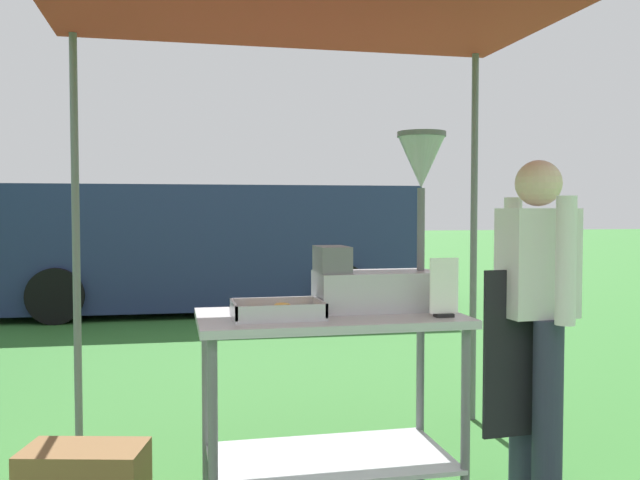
# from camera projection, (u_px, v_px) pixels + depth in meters

# --- Properties ---
(ground_plane) EXTENTS (70.00, 70.00, 0.00)m
(ground_plane) POSITION_uv_depth(u_px,v_px,m) (224.00, 326.00, 8.10)
(ground_plane) COLOR #33702D
(stall_canopy) EXTENTS (2.65, 2.19, 2.42)m
(stall_canopy) POSITION_uv_depth(u_px,v_px,m) (325.00, 0.00, 3.09)
(stall_canopy) COLOR slate
(stall_canopy) RESTS_ON ground
(donut_cart) EXTENTS (1.17, 0.65, 0.91)m
(donut_cart) POSITION_uv_depth(u_px,v_px,m) (329.00, 370.00, 3.07)
(donut_cart) COLOR #B7B7BC
(donut_cart) RESTS_ON ground
(donut_tray) EXTENTS (0.39, 0.28, 0.07)m
(donut_tray) POSITION_uv_depth(u_px,v_px,m) (278.00, 312.00, 2.96)
(donut_tray) COLOR #B7B7BC
(donut_tray) RESTS_ON donut_cart
(donut_fryer) EXTENTS (0.61, 0.28, 0.83)m
(donut_fryer) POSITION_uv_depth(u_px,v_px,m) (386.00, 251.00, 3.18)
(donut_fryer) COLOR #B7B7BC
(donut_fryer) RESTS_ON donut_cart
(menu_sign) EXTENTS (0.13, 0.05, 0.26)m
(menu_sign) POSITION_uv_depth(u_px,v_px,m) (444.00, 292.00, 2.96)
(menu_sign) COLOR black
(menu_sign) RESTS_ON donut_cart
(vendor) EXTENTS (0.46, 0.53, 1.61)m
(vendor) POSITION_uv_depth(u_px,v_px,m) (536.00, 308.00, 3.27)
(vendor) COLOR #2D3347
(vendor) RESTS_ON ground
(supply_crate) EXTENTS (0.59, 0.42, 0.30)m
(supply_crate) POSITION_uv_depth(u_px,v_px,m) (84.00, 480.00, 3.08)
(supply_crate) COLOR brown
(supply_crate) RESTS_ON ground
(van_navy) EXTENTS (5.74, 2.23, 1.69)m
(van_navy) POSITION_uv_depth(u_px,v_px,m) (202.00, 246.00, 9.42)
(van_navy) COLOR navy
(van_navy) RESTS_ON ground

